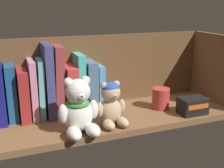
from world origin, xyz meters
The scene contains 18 objects.
shelf_board centered at (0.00, 0.00, 1.00)cm, with size 82.73×24.77×2.00cm, color brown.
shelf_back_panel centered at (0.00, 12.99, 13.35)cm, with size 85.13×1.20×26.71cm, color brown.
shelf_side_panel_right centered at (42.17, 0.00, 13.35)cm, with size 1.60×27.17×26.71cm, color brown.
book_2 centered at (-31.65, 9.11, 10.93)cm, with size 2.77×13.35×17.86cm, color navy.
book_3 centered at (-28.34, 9.11, 10.76)cm, with size 2.92×9.99×17.52cm, color navy.
book_4 centered at (-24.91, 9.11, 10.00)cm, with size 3.00×14.47×16.00cm, color maroon.
book_5 centered at (-21.98, 9.11, 11.35)cm, with size 1.93×13.52×18.71cm, color #C87FA2.
book_6 centered at (-19.65, 9.11, 11.33)cm, with size 1.80×12.54×18.66cm, color #63B3AA.
book_7 centered at (-17.04, 9.11, 13.72)cm, with size 2.48×14.54×23.43cm, color #3C3E77.
book_8 centered at (-13.92, 9.11, 13.31)cm, with size 2.82×12.11×22.61cm, color brown.
book_9 centered at (-10.24, 9.11, 9.95)cm, with size 3.60×14.59×15.91cm, color #C33535.
book_10 centered at (-6.74, 9.11, 11.76)cm, with size 2.48×10.95×19.52cm, color #41BEAF.
book_11 centered at (-3.36, 9.11, 10.51)cm, with size 3.35×12.41×17.03cm, color slate.
book_12 centered at (-0.19, 9.11, 9.69)cm, with size 2.05×10.21×15.38cm, color #5594CF.
teddy_bear_larger centered at (-11.35, -8.08, 8.89)cm, with size 11.76×11.93×16.14cm.
teddy_bear_smaller centered at (-0.94, -6.06, 8.31)cm, with size 9.74×9.93×13.30cm.
pillar_candle centered at (19.74, -0.27, 5.62)cm, with size 5.95×5.95×7.25cm, color #C63833.
small_product_box centered at (27.15, -8.02, 4.76)cm, with size 8.99×6.08×5.51cm.
Camera 1 is at (-28.92, -79.69, 37.82)cm, focal length 45.13 mm.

